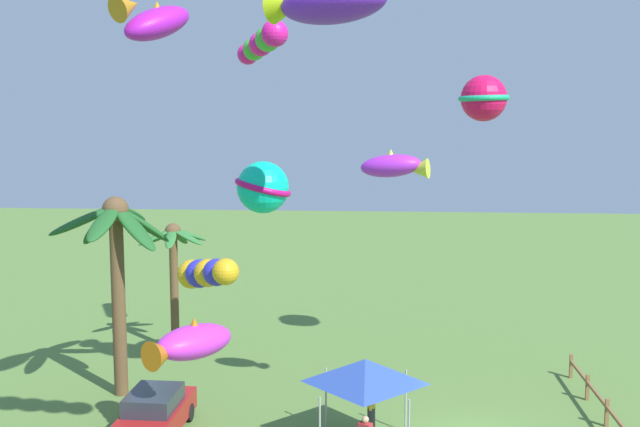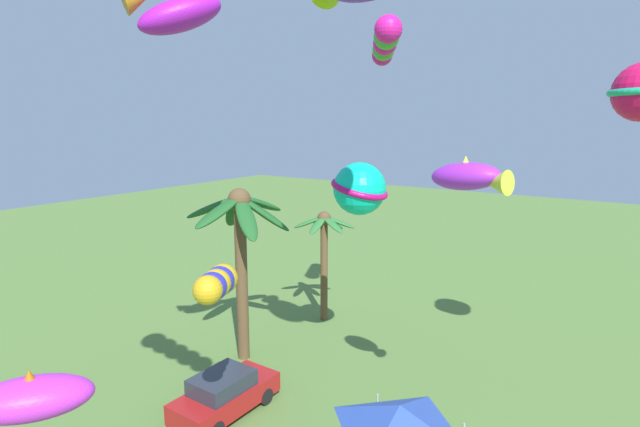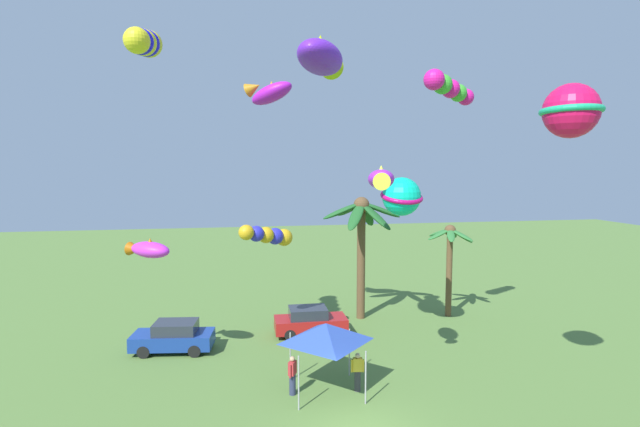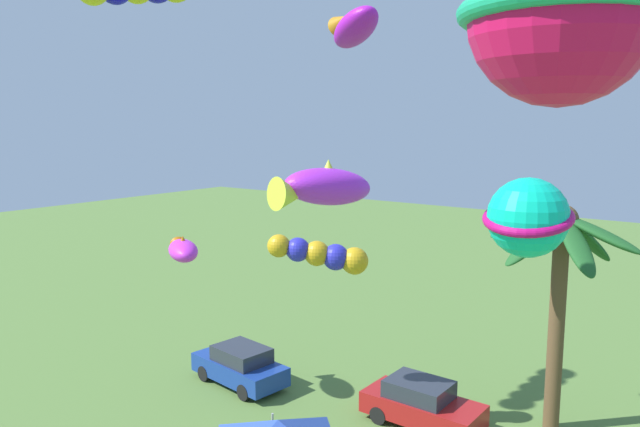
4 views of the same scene
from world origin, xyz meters
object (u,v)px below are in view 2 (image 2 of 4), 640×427
Objects in this scene: festival_tent at (400,419)px; kite_fish_8 at (174,12)px; kite_fish_6 at (23,400)px; kite_tube_5 at (385,41)px; kite_ball_2 at (360,189)px; palm_tree_1 at (325,240)px; parked_car_0 at (225,394)px; kite_tube_7 at (217,283)px; kite_fish_0 at (469,177)px; palm_tree_0 at (240,231)px.

kite_fish_8 reaches higher than festival_tent.
kite_fish_6 reaches higher than festival_tent.
kite_fish_8 is (-8.72, 1.67, -0.22)m from kite_tube_5.
kite_fish_8 reaches higher than kite_fish_6.
kite_ball_2 is at bearing 40.23° from festival_tent.
palm_tree_1 reaches higher than parked_car_0.
palm_tree_1 is 2.12× the size of kite_tube_7.
kite_fish_0 is at bearing -78.61° from parked_car_0.
festival_tent is 1.26× the size of kite_fish_6.
kite_tube_7 is (-8.93, 0.30, -7.18)m from kite_tube_5.
kite_fish_6 is (-11.29, -5.54, -0.11)m from palm_tree_0.
palm_tree_1 is 1.98× the size of festival_tent.
kite_fish_0 is at bearing -101.26° from palm_tree_0.
kite_tube_5 is at bearing 30.81° from festival_tent.
kite_tube_5 reaches higher than kite_fish_6.
kite_fish_6 is at bearing -157.91° from kite_fish_8.
parked_car_0 is 1.47× the size of kite_tube_7.
palm_tree_1 is at bearing 61.05° from kite_tube_5.
festival_tent is 1.17× the size of kite_fish_0.
palm_tree_1 is at bearing 10.92° from parked_car_0.
kite_fish_6 is (-9.31, 4.42, -3.16)m from kite_fish_0.
kite_tube_5 reaches higher than kite_fish_8.
kite_fish_8 reaches higher than palm_tree_1.
kite_fish_8 is at bearing -150.14° from palm_tree_0.
kite_ball_2 is (2.54, 4.67, -0.95)m from kite_fish_0.
festival_tent is at bearing -25.89° from kite_fish_6.
palm_tree_0 is 2.68× the size of kite_fish_8.
kite_ball_2 is (0.55, -5.29, 2.09)m from palm_tree_0.
parked_car_0 is at bearing 101.39° from kite_fish_0.
festival_tent is 0.87× the size of kite_tube_5.
kite_ball_2 reaches higher than palm_tree_0.
festival_tent is at bearing 156.37° from kite_fish_0.
festival_tent is at bearing -73.32° from kite_fish_8.
kite_fish_8 reaches higher than parked_car_0.
kite_tube_5 is 1.23× the size of kite_tube_7.
parked_car_0 is at bearing -146.35° from palm_tree_0.
kite_ball_2 is (4.07, -2.95, 6.95)m from parked_car_0.
kite_ball_2 is (4.50, 3.81, 5.23)m from festival_tent.
festival_tent is 1.04× the size of kite_fish_8.
kite_fish_6 is at bearing -170.56° from kite_tube_7.
kite_fish_8 is (-3.71, 6.69, 4.18)m from kite_fish_0.
kite_fish_0 is at bearing -118.51° from kite_ball_2.
kite_tube_7 is at bearing 178.08° from kite_tube_5.
palm_tree_1 is at bearing 42.17° from festival_tent.
palm_tree_0 is 2.24× the size of kite_tube_5.
festival_tent is 5.93m from kite_tube_7.
festival_tent is at bearing -113.46° from palm_tree_0.
parked_car_0 is at bearing 43.95° from kite_tube_7.
kite_tube_5 is at bearing 7.99° from kite_ball_2.
kite_tube_5 is 8.88m from kite_fish_8.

